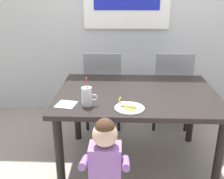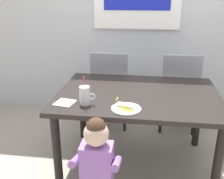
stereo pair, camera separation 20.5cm
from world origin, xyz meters
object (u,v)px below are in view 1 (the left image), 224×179
dining_chair_left (103,86)px  snack_plate (129,108)px  peeled_banana (128,105)px  dining_table (137,101)px  toddler_standing (105,160)px  dining_chair_right (171,86)px  paper_napkin (66,104)px  milk_cup (87,97)px

dining_chair_left → snack_plate: bearing=104.2°
snack_plate → peeled_banana: peeled_banana is taller
dining_table → toddler_standing: toddler_standing is taller
dining_chair_left → dining_chair_right: size_ratio=1.00×
dining_table → toddler_standing: bearing=-109.1°
dining_table → paper_napkin: size_ratio=9.49×
snack_plate → paper_napkin: size_ratio=1.53×
dining_chair_left → paper_napkin: size_ratio=6.40×
dining_chair_right → paper_napkin: dining_chair_right is taller
dining_chair_left → peeled_banana: size_ratio=5.63×
dining_table → dining_chair_left: (-0.36, 0.74, -0.12)m
toddler_standing → paper_napkin: (-0.34, 0.41, 0.23)m
milk_cup → paper_napkin: (-0.17, 0.00, -0.06)m
dining_chair_right → peeled_banana: (-0.53, -1.12, 0.24)m
dining_table → milk_cup: bearing=-143.4°
snack_plate → paper_napkin: (-0.51, 0.06, -0.00)m
peeled_banana → dining_chair_left: bearing=103.8°
dining_chair_right → paper_napkin: bearing=45.9°
milk_cup → peeled_banana: milk_cup is taller
dining_table → paper_napkin: (-0.58, -0.30, 0.09)m
paper_napkin → snack_plate: bearing=-7.0°
dining_table → dining_chair_right: 0.89m
snack_plate → toddler_standing: bearing=-116.0°
milk_cup → paper_napkin: bearing=178.4°
dining_table → milk_cup: milk_cup is taller
toddler_standing → dining_chair_left: bearing=94.5°
dining_chair_left → peeled_banana: dining_chair_left is taller
dining_chair_right → toddler_standing: bearing=64.8°
dining_chair_left → milk_cup: size_ratio=3.90×
toddler_standing → paper_napkin: size_ratio=5.59×
dining_chair_left → milk_cup: (-0.05, -1.05, 0.28)m
dining_chair_right → peeled_banana: bearing=64.6°
milk_cup → toddler_standing: bearing=-67.5°
dining_chair_left → paper_napkin: 1.09m
peeled_banana → paper_napkin: peeled_banana is taller
dining_table → snack_plate: size_ratio=6.19×
toddler_standing → paper_napkin: 0.58m
dining_table → dining_chair_left: bearing=115.7°
dining_chair_left → toddler_standing: size_ratio=1.15×
dining_table → peeled_banana: 0.39m
dining_table → peeled_banana: bearing=-103.4°
dining_chair_left → paper_napkin: dining_chair_left is taller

